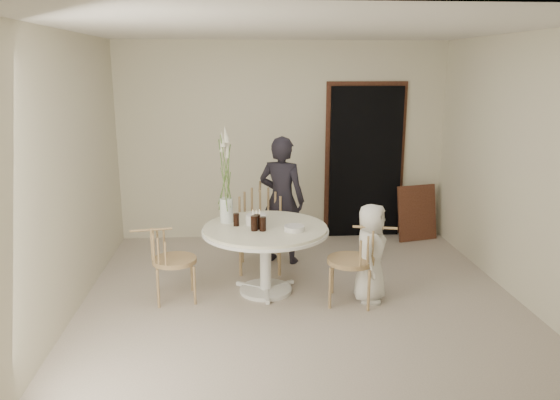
{
  "coord_description": "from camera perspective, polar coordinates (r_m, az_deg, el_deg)",
  "views": [
    {
      "loc": [
        -0.62,
        -5.22,
        2.37
      ],
      "look_at": [
        -0.19,
        0.3,
        1.0
      ],
      "focal_mm": 35.0,
      "sensor_mm": 36.0,
      "label": 1
    }
  ],
  "objects": [
    {
      "name": "door_trim",
      "position": [
        7.76,
        8.84,
        4.37
      ],
      "size": [
        1.12,
        0.03,
        2.22
      ],
      "primitive_type": "cube",
      "color": "brown",
      "rests_on": "ground"
    },
    {
      "name": "chair_left",
      "position": [
        5.71,
        -12.11,
        -5.48
      ],
      "size": [
        0.51,
        0.48,
        0.79
      ],
      "rotation": [
        0.0,
        0.0,
        1.73
      ],
      "color": "tan",
      "rests_on": "ground"
    },
    {
      "name": "boy",
      "position": [
        5.66,
        9.46,
        -5.47
      ],
      "size": [
        0.48,
        0.58,
        1.03
      ],
      "primitive_type": "imported",
      "rotation": [
        0.0,
        0.0,
        1.22
      ],
      "color": "white",
      "rests_on": "ground"
    },
    {
      "name": "birthday_cake",
      "position": [
        5.79,
        -2.49,
        -2.04
      ],
      "size": [
        0.22,
        0.22,
        0.16
      ],
      "rotation": [
        0.0,
        0.0,
        0.26
      ],
      "color": "white",
      "rests_on": "table"
    },
    {
      "name": "cola_tumbler_c",
      "position": [
        5.74,
        -4.6,
        -2.06
      ],
      "size": [
        0.08,
        0.08,
        0.13
      ],
      "primitive_type": "cylinder",
      "rotation": [
        0.0,
        0.0,
        -0.4
      ],
      "color": "black",
      "rests_on": "table"
    },
    {
      "name": "table",
      "position": [
        5.75,
        -1.53,
        -3.88
      ],
      "size": [
        1.33,
        1.33,
        0.73
      ],
      "color": "white",
      "rests_on": "ground"
    },
    {
      "name": "room_shell",
      "position": [
        5.31,
        2.33,
        5.75
      ],
      "size": [
        4.5,
        4.5,
        4.5
      ],
      "color": "silver",
      "rests_on": "ground"
    },
    {
      "name": "cola_tumbler_d",
      "position": [
        5.62,
        -2.42,
        -2.29
      ],
      "size": [
        0.08,
        0.08,
        0.15
      ],
      "primitive_type": "cylinder",
      "rotation": [
        0.0,
        0.0,
        -0.22
      ],
      "color": "black",
      "rests_on": "table"
    },
    {
      "name": "ground",
      "position": [
        5.77,
        2.17,
        -10.4
      ],
      "size": [
        4.5,
        4.5,
        0.0
      ],
      "primitive_type": "plane",
      "color": "beige",
      "rests_on": "ground"
    },
    {
      "name": "girl",
      "position": [
        6.62,
        0.19,
        -0.01
      ],
      "size": [
        0.67,
        0.57,
        1.56
      ],
      "primitive_type": "imported",
      "rotation": [
        0.0,
        0.0,
        2.73
      ],
      "color": "black",
      "rests_on": "ground"
    },
    {
      "name": "plate_stack",
      "position": [
        5.57,
        1.5,
        -2.98
      ],
      "size": [
        0.21,
        0.21,
        0.05
      ],
      "primitive_type": "cylinder",
      "rotation": [
        0.0,
        0.0,
        -0.03
      ],
      "color": "white",
      "rests_on": "table"
    },
    {
      "name": "chair_right",
      "position": [
        5.57,
        8.61,
        -5.5
      ],
      "size": [
        0.56,
        0.53,
        0.83
      ],
      "rotation": [
        0.0,
        0.0,
        -1.8
      ],
      "color": "tan",
      "rests_on": "ground"
    },
    {
      "name": "cola_tumbler_b",
      "position": [
        5.55,
        -1.81,
        -2.52
      ],
      "size": [
        0.09,
        0.09,
        0.15
      ],
      "primitive_type": "cylinder",
      "rotation": [
        0.0,
        0.0,
        0.37
      ],
      "color": "black",
      "rests_on": "table"
    },
    {
      "name": "cola_tumbler_a",
      "position": [
        5.56,
        -2.71,
        -2.45
      ],
      "size": [
        0.08,
        0.08,
        0.15
      ],
      "primitive_type": "cylinder",
      "rotation": [
        0.0,
        0.0,
        -0.17
      ],
      "color": "black",
      "rests_on": "table"
    },
    {
      "name": "doorway",
      "position": [
        7.73,
        8.89,
        3.89
      ],
      "size": [
        1.0,
        0.1,
        2.1
      ],
      "primitive_type": "cube",
      "color": "black",
      "rests_on": "ground"
    },
    {
      "name": "chair_far",
      "position": [
        6.53,
        -2.1,
        -1.56
      ],
      "size": [
        0.57,
        0.61,
        0.97
      ],
      "rotation": [
        0.0,
        0.0,
        -0.05
      ],
      "color": "tan",
      "rests_on": "ground"
    },
    {
      "name": "picture_frame",
      "position": [
        7.8,
        14.13,
        -1.31
      ],
      "size": [
        0.6,
        0.31,
        0.76
      ],
      "primitive_type": "cube",
      "rotation": [
        -0.17,
        0.0,
        0.25
      ],
      "color": "brown",
      "rests_on": "ground"
    },
    {
      "name": "flower_vase",
      "position": [
        5.81,
        -5.68,
        1.49
      ],
      "size": [
        0.14,
        0.14,
        1.04
      ],
      "rotation": [
        0.0,
        0.0,
        0.09
      ],
      "color": "white",
      "rests_on": "table"
    }
  ]
}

